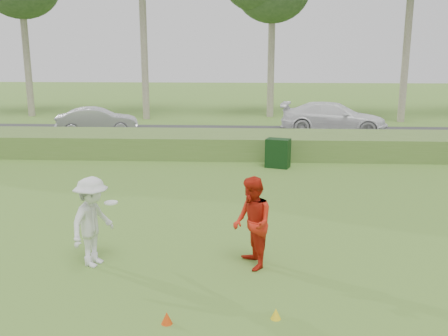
# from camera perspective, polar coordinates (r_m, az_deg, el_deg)

# --- Properties ---
(ground) EXTENTS (120.00, 120.00, 0.00)m
(ground) POSITION_cam_1_polar(r_m,az_deg,el_deg) (9.78, -1.25, -12.91)
(ground) COLOR #457326
(ground) RESTS_ON ground
(reed_strip) EXTENTS (80.00, 3.00, 0.90)m
(reed_strip) POSITION_cam_1_polar(r_m,az_deg,el_deg) (21.12, 1.13, 2.75)
(reed_strip) COLOR #4B712D
(reed_strip) RESTS_ON ground
(park_road) EXTENTS (80.00, 6.00, 0.06)m
(park_road) POSITION_cam_1_polar(r_m,az_deg,el_deg) (26.11, 1.49, 3.86)
(park_road) COLOR #2D2D2D
(park_road) RESTS_ON ground
(player_white) EXTENTS (1.06, 1.37, 1.86)m
(player_white) POSITION_cam_1_polar(r_m,az_deg,el_deg) (10.51, -14.79, -5.97)
(player_white) COLOR silver
(player_white) RESTS_ON ground
(player_red) EXTENTS (0.95, 1.09, 1.88)m
(player_red) POSITION_cam_1_polar(r_m,az_deg,el_deg) (10.07, 3.24, -6.31)
(player_red) COLOR red
(player_red) RESTS_ON ground
(cone_orange) EXTENTS (0.18, 0.18, 0.20)m
(cone_orange) POSITION_cam_1_polar(r_m,az_deg,el_deg) (8.47, -6.56, -16.66)
(cone_orange) COLOR #D63F0B
(cone_orange) RESTS_ON ground
(cone_yellow) EXTENTS (0.17, 0.17, 0.19)m
(cone_yellow) POSITION_cam_1_polar(r_m,az_deg,el_deg) (8.60, 5.94, -16.22)
(cone_yellow) COLOR yellow
(cone_yellow) RESTS_ON ground
(utility_cabinet) EXTENTS (1.00, 0.79, 1.09)m
(utility_cabinet) POSITION_cam_1_polar(r_m,az_deg,el_deg) (18.87, 6.18, 1.70)
(utility_cabinet) COLOR black
(utility_cabinet) RESTS_ON ground
(car_mid) EXTENTS (4.36, 2.37, 1.36)m
(car_mid) POSITION_cam_1_polar(r_m,az_deg,el_deg) (26.91, -14.27, 5.27)
(car_mid) COLOR #BDBCC1
(car_mid) RESTS_ON park_road
(car_right) EXTENTS (5.80, 3.19, 1.59)m
(car_right) POSITION_cam_1_polar(r_m,az_deg,el_deg) (26.97, 12.43, 5.63)
(car_right) COLOR white
(car_right) RESTS_ON park_road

